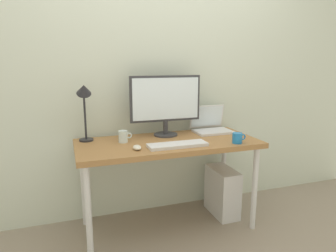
# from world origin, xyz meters

# --- Properties ---
(ground_plane) EXTENTS (6.00, 6.00, 0.00)m
(ground_plane) POSITION_xyz_m (0.00, 0.00, 0.00)
(ground_plane) COLOR gray
(back_wall) EXTENTS (4.40, 0.04, 2.60)m
(back_wall) POSITION_xyz_m (0.00, 0.37, 1.30)
(back_wall) COLOR silver
(back_wall) RESTS_ON ground_plane
(desk) EXTENTS (1.41, 0.63, 0.73)m
(desk) POSITION_xyz_m (0.00, 0.00, 0.66)
(desk) COLOR olive
(desk) RESTS_ON ground_plane
(monitor) EXTENTS (0.60, 0.20, 0.50)m
(monitor) POSITION_xyz_m (0.04, 0.18, 1.02)
(monitor) COLOR #333338
(monitor) RESTS_ON desk
(laptop) EXTENTS (0.32, 0.27, 0.23)m
(laptop) POSITION_xyz_m (0.47, 0.20, 0.79)
(laptop) COLOR silver
(laptop) RESTS_ON desk
(desk_lamp) EXTENTS (0.11, 0.16, 0.47)m
(desk_lamp) POSITION_xyz_m (-0.61, 0.18, 1.07)
(desk_lamp) COLOR #232328
(desk_lamp) RESTS_ON desk
(keyboard) EXTENTS (0.44, 0.14, 0.02)m
(keyboard) POSITION_xyz_m (0.01, -0.17, 0.74)
(keyboard) COLOR silver
(keyboard) RESTS_ON desk
(mouse) EXTENTS (0.06, 0.09, 0.03)m
(mouse) POSITION_xyz_m (-0.29, -0.16, 0.75)
(mouse) COLOR silver
(mouse) RESTS_ON desk
(coffee_mug) EXTENTS (0.11, 0.08, 0.08)m
(coffee_mug) POSITION_xyz_m (0.48, -0.23, 0.77)
(coffee_mug) COLOR #1E72BF
(coffee_mug) RESTS_ON desk
(glass_cup) EXTENTS (0.11, 0.07, 0.09)m
(glass_cup) POSITION_xyz_m (-0.34, 0.07, 0.78)
(glass_cup) COLOR silver
(glass_cup) RESTS_ON desk
(computer_tower) EXTENTS (0.18, 0.36, 0.42)m
(computer_tower) POSITION_xyz_m (0.53, 0.05, 0.21)
(computer_tower) COLOR silver
(computer_tower) RESTS_ON ground_plane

